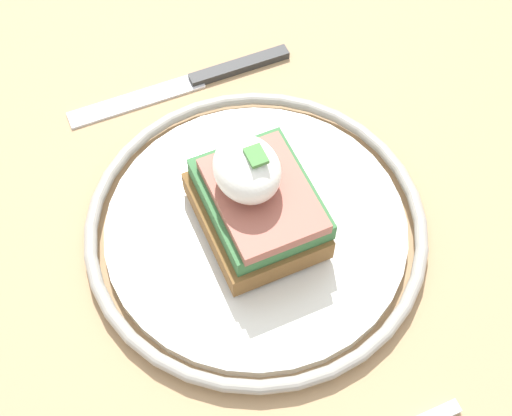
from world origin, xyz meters
TOP-DOWN VIEW (x-y plane):
  - dining_table at (0.00, 0.00)m, footprint 0.88×0.72m
  - plate at (-0.03, 0.02)m, footprint 0.26×0.26m
  - sandwich at (-0.03, 0.02)m, footprint 0.10×0.08m
  - knife at (0.13, 0.01)m, footprint 0.02×0.20m

SIDE VIEW (x-z plane):
  - dining_table at x=0.00m, z-range 0.23..0.96m
  - knife at x=0.13m, z-range 0.72..0.73m
  - plate at x=-0.03m, z-range 0.72..0.74m
  - sandwich at x=-0.03m, z-range 0.73..0.81m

